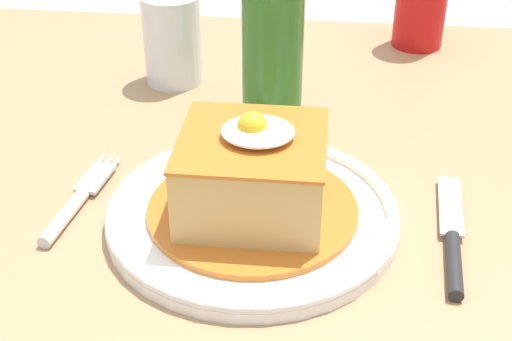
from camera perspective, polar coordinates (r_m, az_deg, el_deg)
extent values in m
cube|color=#A87F56|center=(0.68, 5.12, -2.72)|extent=(1.25, 0.87, 0.04)
cylinder|color=white|center=(0.62, -0.20, -3.71)|extent=(0.25, 0.25, 0.01)
torus|color=white|center=(0.62, -0.20, -3.16)|extent=(0.25, 0.25, 0.01)
cylinder|color=#C66B23|center=(0.62, -0.20, -3.11)|extent=(0.18, 0.18, 0.01)
cube|color=tan|center=(0.60, -0.21, -0.34)|extent=(0.12, 0.12, 0.06)
cube|color=#C66B23|center=(0.58, -0.21, 2.49)|extent=(0.12, 0.12, 0.00)
ellipsoid|color=white|center=(0.57, 0.22, 3.14)|extent=(0.06, 0.05, 0.01)
sphere|color=yellow|center=(0.57, -0.22, 3.48)|extent=(0.03, 0.03, 0.03)
cylinder|color=silver|center=(0.64, -14.99, -3.63)|extent=(0.02, 0.08, 0.01)
cube|color=silver|center=(0.69, -12.63, -0.57)|extent=(0.03, 0.05, 0.00)
cylinder|color=silver|center=(0.70, -11.21, 0.43)|extent=(0.01, 0.03, 0.00)
cylinder|color=silver|center=(0.71, -11.80, 0.50)|extent=(0.01, 0.03, 0.00)
cylinder|color=silver|center=(0.71, -12.39, 0.58)|extent=(0.01, 0.03, 0.00)
cylinder|color=#262628|center=(0.59, 15.58, -7.25)|extent=(0.02, 0.08, 0.01)
cube|color=silver|center=(0.66, 15.30, -2.71)|extent=(0.03, 0.09, 0.00)
cylinder|color=red|center=(0.97, 13.10, 13.06)|extent=(0.07, 0.07, 0.12)
cylinder|color=#2D6B23|center=(0.75, 1.39, 9.22)|extent=(0.06, 0.06, 0.15)
cylinder|color=gold|center=(0.86, -6.53, 8.89)|extent=(0.06, 0.06, 0.06)
cylinder|color=silver|center=(0.85, -6.63, 10.34)|extent=(0.07, 0.07, 0.10)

